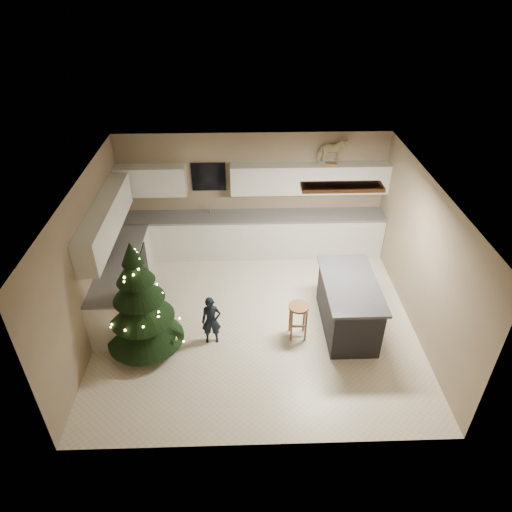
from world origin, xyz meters
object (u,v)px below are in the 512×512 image
island (348,305)px  rocking_horse (333,151)px  christmas_tree (141,308)px  bar_stool (298,313)px  toddler (211,321)px

island → rocking_horse: size_ratio=2.67×
rocking_horse → christmas_tree: bearing=116.4°
bar_stool → toddler: 1.45m
island → rocking_horse: rocking_horse is taller
rocking_horse → toddler: bearing=126.2°
rocking_horse → bar_stool: bearing=147.9°
christmas_tree → toddler: 1.16m
bar_stool → rocking_horse: bearing=72.1°
island → christmas_tree: (-3.41, -0.40, 0.37)m
bar_stool → toddler: (-1.45, -0.09, -0.05)m
christmas_tree → toddler: bearing=5.4°
toddler → rocking_horse: bearing=46.2°
island → christmas_tree: 3.46m
island → rocking_horse: bearing=89.8°
bar_stool → christmas_tree: (-2.53, -0.19, 0.35)m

